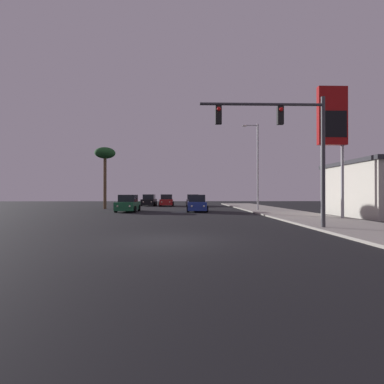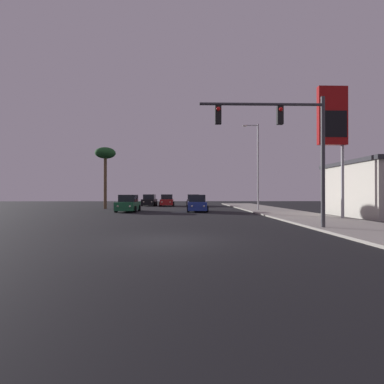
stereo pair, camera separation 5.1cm
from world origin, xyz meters
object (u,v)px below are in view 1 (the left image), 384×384
Objects in this scene: car_red at (167,201)px; car_green at (128,204)px; car_grey at (193,201)px; car_black at (149,201)px; traffic_light_mast at (289,136)px; palm_tree_mid at (105,156)px; street_lamp at (257,162)px; car_blue at (197,204)px; gas_station_sign at (332,123)px.

car_red is 14.06m from car_green.
car_grey is (6.88, 14.14, 0.00)m from car_green.
car_red is at bearing 8.07° from car_grey.
car_black is 0.67× the size of traffic_light_mast.
palm_tree_mid reaches higher than car_grey.
street_lamp is 17.48m from palm_tree_mid.
car_blue is 1.00× the size of car_grey.
street_lamp is at bearing -172.91° from car_green.
car_black is at bearing 122.43° from gas_station_sign.
palm_tree_mid is (-16.93, 4.20, 1.13)m from street_lamp.
car_blue is at bearing -27.71° from palm_tree_mid.
traffic_light_mast is (3.88, -29.24, 3.91)m from car_grey.
traffic_light_mast is 0.90× the size of palm_tree_mid.
street_lamp reaches higher than traffic_light_mast.
street_lamp reaches higher than car_grey.
car_grey is 0.67× the size of traffic_light_mast.
car_red is at bearing 118.50° from gas_station_sign.
car_blue is 1.00× the size of car_red.
traffic_light_mast reaches higher than car_green.
palm_tree_mid reaches higher than car_red.
car_green is at bearing 148.52° from gas_station_sign.
car_black is at bearing 134.37° from street_lamp.
car_red is 1.00× the size of car_grey.
car_red is 3.87m from car_grey.
traffic_light_mast is at bearing 111.27° from car_black.
street_lamp reaches higher than car_red.
palm_tree_mid reaches higher than car_green.
street_lamp is (10.16, -12.33, 4.36)m from car_red.
palm_tree_mid is (-19.45, 15.23, -0.37)m from gas_station_sign.
car_red is at bearing 166.45° from car_black.
car_red is at bearing 129.47° from street_lamp.
street_lamp is 11.41m from gas_station_sign.
car_green and car_black have the same top height.
car_green and car_grey have the same top height.
car_blue and car_grey have the same top height.
car_blue is at bearing 104.50° from traffic_light_mast.
car_red is 30.11m from traffic_light_mast.
gas_station_sign is 24.70m from palm_tree_mid.
car_green is (-6.84, -0.05, 0.00)m from car_blue.
car_red is 16.56m from street_lamp.
car_blue is 14.21m from car_red.
car_black is (-6.47, 0.32, 0.00)m from car_grey.
car_blue and car_green have the same top height.
car_blue is 0.60× the size of palm_tree_mid.
car_green is (-3.03, -13.74, 0.00)m from car_red.
car_blue is 0.67× the size of traffic_light_mast.
car_green is 0.60× the size of palm_tree_mid.
car_red and car_black have the same top height.
street_lamp is (13.18, 1.40, 4.36)m from car_green.
traffic_light_mast is at bearing -54.99° from palm_tree_mid.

